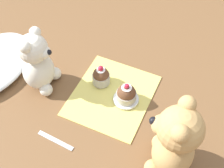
{
  "coord_description": "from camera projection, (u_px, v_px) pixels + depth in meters",
  "views": [
    {
      "loc": [
        -0.51,
        -0.23,
        0.75
      ],
      "look_at": [
        0.0,
        0.0,
        0.06
      ],
      "focal_mm": 50.0,
      "sensor_mm": 36.0,
      "label": 1
    }
  ],
  "objects": [
    {
      "name": "knitted_placemat",
      "position": [
        112.0,
        95.0,
        0.93
      ],
      "size": [
        0.26,
        0.23,
        0.01
      ],
      "primitive_type": "cube",
      "color": "#E0D166",
      "rests_on": "ground_plane"
    },
    {
      "name": "saucer_plate",
      "position": [
        126.0,
        100.0,
        0.92
      ],
      "size": [
        0.08,
        0.08,
        0.01
      ],
      "primitive_type": "cylinder",
      "color": "silver",
      "rests_on": "knitted_placemat"
    },
    {
      "name": "teddy_bear_cream",
      "position": [
        38.0,
        63.0,
        0.9
      ],
      "size": [
        0.11,
        0.11,
        0.2
      ],
      "rotation": [
        0.0,
        0.0,
        0.13
      ],
      "color": "silver",
      "rests_on": "ground_plane"
    },
    {
      "name": "cupcake_near_tan_bear",
      "position": [
        126.0,
        95.0,
        0.9
      ],
      "size": [
        0.06,
        0.06,
        0.07
      ],
      "color": "#B2ADA3",
      "rests_on": "saucer_plate"
    },
    {
      "name": "cupcake_near_cream_bear",
      "position": [
        101.0,
        76.0,
        0.94
      ],
      "size": [
        0.05,
        0.05,
        0.07
      ],
      "color": "#B2ADA3",
      "rests_on": "knitted_placemat"
    },
    {
      "name": "teddy_bear_tan",
      "position": [
        175.0,
        142.0,
        0.71
      ],
      "size": [
        0.12,
        0.12,
        0.23
      ],
      "rotation": [
        0.0,
        0.0,
        3.23
      ],
      "color": "tan",
      "rests_on": "ground_plane"
    },
    {
      "name": "teaspoon",
      "position": [
        56.0,
        140.0,
        0.84
      ],
      "size": [
        0.02,
        0.11,
        0.01
      ],
      "primitive_type": "cube",
      "rotation": [
        0.0,
        0.0,
        1.5
      ],
      "color": "silver",
      "rests_on": "ground_plane"
    },
    {
      "name": "ground_plane",
      "position": [
        112.0,
        96.0,
        0.94
      ],
      "size": [
        4.0,
        4.0,
        0.0
      ],
      "primitive_type": "plane",
      "color": "brown"
    }
  ]
}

